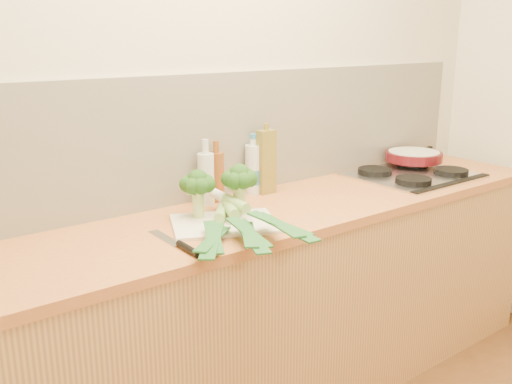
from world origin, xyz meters
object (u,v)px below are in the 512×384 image
gas_hob (413,174)px  chopping_board (225,224)px  chefs_knife (182,246)px  skillet (414,156)px

gas_hob → chopping_board: size_ratio=1.49×
gas_hob → chefs_knife: gas_hob is taller
chopping_board → skillet: bearing=31.9°
chefs_knife → skillet: (1.60, 0.30, 0.06)m
chopping_board → chefs_knife: chefs_knife is taller
chopping_board → skillet: 1.37m
chefs_knife → skillet: 1.63m
skillet → chefs_knife: bearing=171.7°
gas_hob → chefs_knife: 1.45m
chopping_board → chefs_knife: (-0.25, -0.12, 0.00)m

